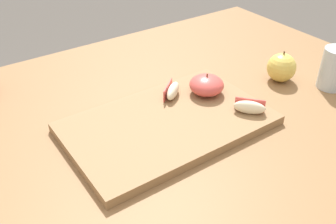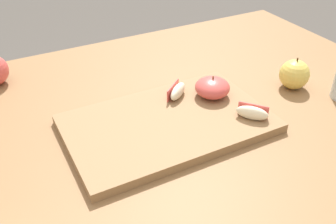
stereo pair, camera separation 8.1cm
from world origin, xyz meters
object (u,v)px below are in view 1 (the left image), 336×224
cutting_board (168,124)px  drinking_glass_water (334,69)px  apple_half_skin_up (207,85)px  apple_wedge_back (249,107)px  apple_wedge_front (172,91)px  whole_apple_golden (281,68)px

cutting_board → drinking_glass_water: bearing=-11.7°
apple_half_skin_up → apple_wedge_back: bearing=-78.7°
cutting_board → apple_wedge_front: 0.10m
apple_wedge_back → drinking_glass_water: 0.28m
apple_wedge_back → apple_wedge_front: size_ratio=0.99×
apple_wedge_front → drinking_glass_water: size_ratio=0.65×
whole_apple_golden → drinking_glass_water: 0.13m
apple_wedge_front → whole_apple_golden: 0.31m
cutting_board → apple_wedge_front: bearing=49.0°
apple_half_skin_up → apple_wedge_back: size_ratio=1.21×
apple_wedge_back → drinking_glass_water: bearing=-2.2°
apple_wedge_back → drinking_glass_water: drinking_glass_water is taller
whole_apple_golden → apple_wedge_front: bearing=167.4°
apple_wedge_back → whole_apple_golden: 0.22m
apple_wedge_front → whole_apple_golden: (0.30, -0.07, 0.00)m
cutting_board → apple_half_skin_up: 0.15m
apple_wedge_back → drinking_glass_water: (0.28, -0.01, 0.02)m
apple_wedge_front → cutting_board: bearing=-131.0°
apple_wedge_back → apple_half_skin_up: bearing=101.3°
cutting_board → apple_half_skin_up: (0.14, 0.04, 0.03)m
whole_apple_golden → drinking_glass_water: size_ratio=0.79×
apple_wedge_front → drinking_glass_water: drinking_glass_water is taller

